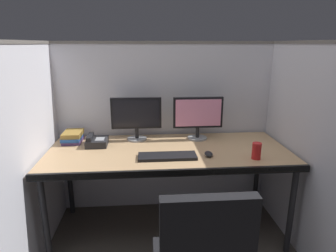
% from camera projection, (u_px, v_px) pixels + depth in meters
% --- Properties ---
extents(cubicle_partition_rear, '(2.21, 0.06, 1.57)m').
position_uv_depth(cubicle_partition_rear, '(165.00, 128.00, 2.71)').
color(cubicle_partition_rear, silver).
rests_on(cubicle_partition_rear, ground).
extents(cubicle_partition_left, '(0.06, 1.41, 1.57)m').
position_uv_depth(cubicle_partition_left, '(34.00, 152.00, 2.11)').
color(cubicle_partition_left, silver).
rests_on(cubicle_partition_left, ground).
extents(cubicle_partition_right, '(0.06, 1.41, 1.57)m').
position_uv_depth(cubicle_partition_right, '(296.00, 144.00, 2.26)').
color(cubicle_partition_right, silver).
rests_on(cubicle_partition_right, ground).
extents(desk, '(1.90, 0.80, 0.74)m').
position_uv_depth(desk, '(169.00, 156.00, 2.30)').
color(desk, tan).
rests_on(desk, ground).
extents(monitor_left, '(0.43, 0.17, 0.37)m').
position_uv_depth(monitor_left, '(136.00, 116.00, 2.47)').
color(monitor_left, gray).
rests_on(monitor_left, desk).
extents(monitor_right, '(0.43, 0.17, 0.37)m').
position_uv_depth(monitor_right, '(198.00, 115.00, 2.50)').
color(monitor_right, gray).
rests_on(monitor_right, desk).
extents(keyboard_main, '(0.43, 0.15, 0.02)m').
position_uv_depth(keyboard_main, '(167.00, 156.00, 2.13)').
color(keyboard_main, black).
rests_on(keyboard_main, desk).
extents(computer_mouse, '(0.06, 0.10, 0.04)m').
position_uv_depth(computer_mouse, '(209.00, 154.00, 2.16)').
color(computer_mouse, black).
rests_on(computer_mouse, desk).
extents(book_stack, '(0.15, 0.22, 0.09)m').
position_uv_depth(book_stack, '(73.00, 137.00, 2.46)').
color(book_stack, '#4C3366').
rests_on(book_stack, desk).
extents(desk_phone, '(0.17, 0.19, 0.09)m').
position_uv_depth(desk_phone, '(96.00, 141.00, 2.38)').
color(desk_phone, black).
rests_on(desk_phone, desk).
extents(soda_can, '(0.07, 0.07, 0.12)m').
position_uv_depth(soda_can, '(257.00, 151.00, 2.09)').
color(soda_can, red).
rests_on(soda_can, desk).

